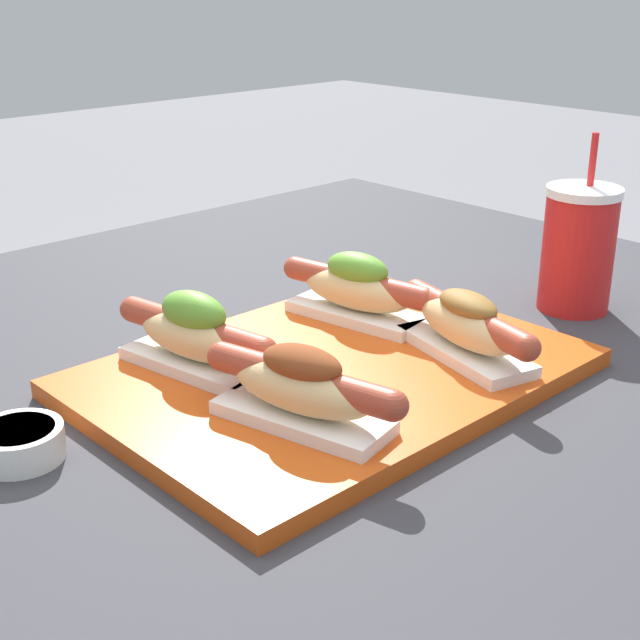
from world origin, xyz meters
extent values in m
cube|color=#333338|center=(0.00, 0.00, 0.34)|extent=(1.31, 1.14, 0.69)
cube|color=#CC4C14|center=(0.00, -0.05, 0.70)|extent=(0.46, 0.33, 0.02)
cube|color=white|center=(-0.10, -0.12, 0.71)|extent=(0.09, 0.16, 0.01)
ellipsoid|color=#DBB77A|center=(-0.10, -0.12, 0.74)|extent=(0.08, 0.14, 0.04)
cylinder|color=#9E3D28|center=(-0.10, -0.12, 0.75)|extent=(0.06, 0.17, 0.03)
sphere|color=#9E3D28|center=(-0.08, -0.21, 0.75)|extent=(0.03, 0.03, 0.03)
sphere|color=#9E3D28|center=(-0.12, -0.04, 0.75)|extent=(0.03, 0.03, 0.03)
ellipsoid|color=brown|center=(-0.10, -0.12, 0.76)|extent=(0.06, 0.08, 0.03)
cube|color=white|center=(0.11, -0.13, 0.71)|extent=(0.10, 0.16, 0.01)
ellipsoid|color=#DBB77A|center=(0.11, -0.13, 0.74)|extent=(0.08, 0.14, 0.04)
cylinder|color=#9E3D28|center=(0.11, -0.13, 0.75)|extent=(0.07, 0.17, 0.03)
sphere|color=#9E3D28|center=(0.09, -0.21, 0.75)|extent=(0.03, 0.03, 0.03)
sphere|color=#9E3D28|center=(0.13, -0.04, 0.75)|extent=(0.03, 0.03, 0.03)
ellipsoid|color=brown|center=(0.11, -0.13, 0.76)|extent=(0.06, 0.08, 0.02)
cube|color=white|center=(-0.10, 0.03, 0.71)|extent=(0.08, 0.16, 0.01)
ellipsoid|color=#DBB77A|center=(-0.10, 0.03, 0.74)|extent=(0.07, 0.14, 0.04)
cylinder|color=#9E3D28|center=(-0.10, 0.03, 0.75)|extent=(0.05, 0.17, 0.03)
sphere|color=#9E3D28|center=(-0.09, -0.05, 0.75)|extent=(0.03, 0.03, 0.03)
sphere|color=#9E3D28|center=(-0.12, 0.12, 0.75)|extent=(0.03, 0.03, 0.03)
ellipsoid|color=#5B992D|center=(-0.10, 0.03, 0.77)|extent=(0.05, 0.08, 0.04)
cube|color=white|center=(0.10, 0.02, 0.71)|extent=(0.09, 0.16, 0.01)
ellipsoid|color=#DBB77A|center=(0.10, 0.02, 0.74)|extent=(0.07, 0.14, 0.04)
cylinder|color=#9E3D28|center=(0.10, 0.02, 0.75)|extent=(0.05, 0.17, 0.03)
sphere|color=#9E3D28|center=(0.12, -0.07, 0.75)|extent=(0.03, 0.03, 0.03)
sphere|color=#9E3D28|center=(0.09, 0.10, 0.75)|extent=(0.03, 0.03, 0.03)
ellipsoid|color=#5B992D|center=(0.10, 0.02, 0.77)|extent=(0.05, 0.08, 0.03)
cylinder|color=white|center=(-0.29, 0.02, 0.70)|extent=(0.07, 0.07, 0.03)
cylinder|color=beige|center=(-0.29, 0.02, 0.71)|extent=(0.06, 0.06, 0.01)
cylinder|color=red|center=(0.35, -0.10, 0.76)|extent=(0.08, 0.08, 0.14)
cylinder|color=white|center=(0.35, -0.10, 0.83)|extent=(0.09, 0.09, 0.01)
cylinder|color=red|center=(0.36, -0.10, 0.87)|extent=(0.01, 0.01, 0.06)
camera|label=1|loc=(-0.55, -0.62, 1.07)|focal=50.00mm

